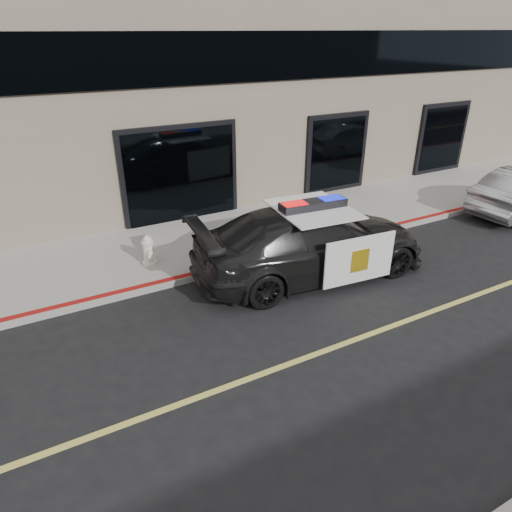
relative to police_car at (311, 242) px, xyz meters
name	(u,v)px	position (x,y,z in m)	size (l,w,h in m)	color
ground	(363,337)	(-0.52, -2.58, -0.81)	(120.00, 120.00, 0.00)	black
sidewalk_n	(240,234)	(-0.52, 2.67, -0.74)	(60.00, 3.50, 0.15)	gray
building_n	(162,0)	(-0.52, 7.92, 5.19)	(60.00, 7.00, 12.00)	#756856
police_car	(311,242)	(0.00, 0.00, 0.00)	(3.22, 5.93, 1.81)	black
fire_hydrant	(149,251)	(-3.28, 1.94, -0.31)	(0.34, 0.47, 0.75)	white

